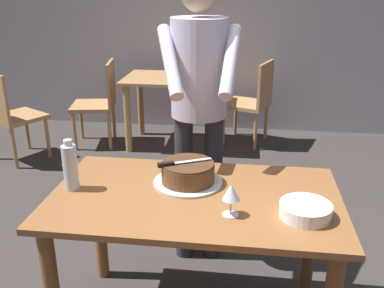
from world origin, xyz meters
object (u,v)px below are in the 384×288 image
water_bottle (70,167)px  background_chair_2 (100,100)px  background_table (173,93)px  person_cutting_cake (199,95)px  cake_on_platter (188,174)px  cake_knife (174,163)px  wine_glass_near (231,193)px  main_dining_table (195,219)px  plate_stack (305,210)px  background_chair_1 (253,100)px  background_chair_0 (10,113)px

water_bottle → background_chair_2: water_bottle is taller
background_table → person_cutting_cake: bearing=-75.6°
cake_on_platter → background_table: (-0.51, 2.48, -0.22)m
cake_knife → background_chair_2: (-1.22, 2.43, -0.37)m
wine_glass_near → background_table: bearing=104.9°
background_table → main_dining_table: bearing=-77.8°
main_dining_table → person_cutting_cake: bearing=94.9°
cake_on_platter → background_table: bearing=101.7°
main_dining_table → water_bottle: size_ratio=5.39×
plate_stack → background_table: (-1.05, 2.74, -0.20)m
main_dining_table → cake_knife: 0.29m
water_bottle → background_chair_1: size_ratio=0.28×
plate_stack → background_chair_2: 3.23m
person_cutting_cake → background_chair_1: 2.25m
cake_on_platter → plate_stack: cake_on_platter is taller
cake_knife → background_chair_0: (-1.93, 1.85, -0.37)m
cake_on_platter → cake_knife: 0.10m
wine_glass_near → water_bottle: size_ratio=0.58×
cake_on_platter → background_chair_2: size_ratio=0.38×
background_table → water_bottle: bearing=-90.6°
wine_glass_near → background_chair_1: background_chair_1 is taller
water_bottle → plate_stack: bearing=-6.4°
wine_glass_near → background_chair_0: size_ratio=0.16×
main_dining_table → plate_stack: (0.49, -0.13, 0.16)m
person_cutting_cake → background_chair_0: 2.46m
water_bottle → background_chair_2: (-0.74, 2.53, -0.37)m
cake_on_platter → background_chair_1: size_ratio=0.38×
cake_on_platter → water_bottle: bearing=-166.2°
main_dining_table → person_cutting_cake: (-0.05, 0.60, 0.46)m
cake_on_platter → background_chair_0: 2.71m
plate_stack → person_cutting_cake: 0.96m
wine_glass_near → background_chair_2: (-1.51, 2.68, -0.36)m
cake_on_platter → background_chair_0: background_chair_0 is taller
cake_knife → background_chair_1: (0.39, 2.66, -0.37)m
person_cutting_cake → background_chair_2: 2.37m
plate_stack → background_chair_0: 3.28m
cake_knife → plate_stack: size_ratio=1.15×
cake_on_platter → plate_stack: 0.59m
background_table → background_chair_1: size_ratio=1.11×
cake_on_platter → wine_glass_near: (0.22, -0.28, 0.05)m
person_cutting_cake → background_chair_0: size_ratio=1.91×
person_cutting_cake → background_chair_1: (0.33, 2.15, -0.58)m
cake_on_platter → background_chair_0: (-1.99, 1.82, -0.31)m
background_chair_0 → background_table: bearing=24.2°
plate_stack → background_table: plate_stack is taller
wine_glass_near → cake_knife: bearing=138.8°
cake_knife → wine_glass_near: wine_glass_near is taller
main_dining_table → cake_on_platter: (-0.05, 0.12, 0.18)m
main_dining_table → water_bottle: 0.64m
person_cutting_cake → background_table: size_ratio=1.72×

